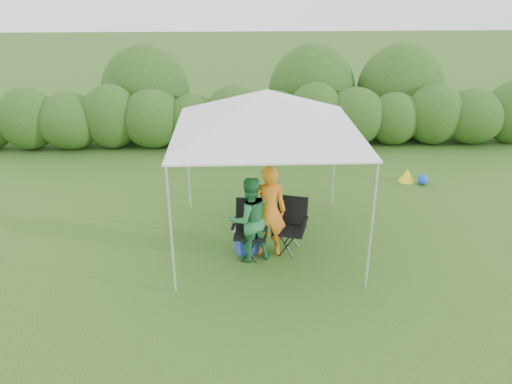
{
  "coord_description": "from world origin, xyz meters",
  "views": [
    {
      "loc": [
        -0.51,
        -7.54,
        4.6
      ],
      "look_at": [
        -0.18,
        0.4,
        1.05
      ],
      "focal_mm": 35.0,
      "sensor_mm": 36.0,
      "label": 1
    }
  ],
  "objects_px": {
    "chair_right": "(291,221)",
    "chair_left": "(251,225)",
    "man": "(269,211)",
    "cooler": "(249,241)",
    "canopy": "(267,111)",
    "woman": "(249,219)"
  },
  "relations": [
    {
      "from": "canopy",
      "to": "man",
      "type": "xyz_separation_m",
      "value": [
        0.02,
        -0.43,
        -1.63
      ]
    },
    {
      "from": "canopy",
      "to": "chair_left",
      "type": "xyz_separation_m",
      "value": [
        -0.28,
        -0.39,
        -1.9
      ]
    },
    {
      "from": "canopy",
      "to": "chair_left",
      "type": "bearing_deg",
      "value": -125.6
    },
    {
      "from": "chair_right",
      "to": "chair_left",
      "type": "bearing_deg",
      "value": -153.53
    },
    {
      "from": "chair_right",
      "to": "man",
      "type": "height_order",
      "value": "man"
    },
    {
      "from": "chair_right",
      "to": "woman",
      "type": "distance_m",
      "value": 0.82
    },
    {
      "from": "man",
      "to": "cooler",
      "type": "relative_size",
      "value": 3.0
    },
    {
      "from": "canopy",
      "to": "man",
      "type": "distance_m",
      "value": 1.69
    },
    {
      "from": "woman",
      "to": "man",
      "type": "bearing_deg",
      "value": -178.8
    },
    {
      "from": "cooler",
      "to": "canopy",
      "type": "bearing_deg",
      "value": 26.08
    },
    {
      "from": "canopy",
      "to": "man",
      "type": "relative_size",
      "value": 1.86
    },
    {
      "from": "canopy",
      "to": "cooler",
      "type": "distance_m",
      "value": 2.31
    },
    {
      "from": "chair_left",
      "to": "man",
      "type": "height_order",
      "value": "man"
    },
    {
      "from": "chair_right",
      "to": "cooler",
      "type": "distance_m",
      "value": 0.82
    },
    {
      "from": "chair_left",
      "to": "cooler",
      "type": "distance_m",
      "value": 0.37
    },
    {
      "from": "man",
      "to": "woman",
      "type": "xyz_separation_m",
      "value": [
        -0.33,
        -0.12,
        -0.08
      ]
    },
    {
      "from": "canopy",
      "to": "woman",
      "type": "distance_m",
      "value": 1.82
    },
    {
      "from": "man",
      "to": "cooler",
      "type": "height_order",
      "value": "man"
    },
    {
      "from": "chair_left",
      "to": "man",
      "type": "bearing_deg",
      "value": -0.22
    },
    {
      "from": "chair_right",
      "to": "woman",
      "type": "xyz_separation_m",
      "value": [
        -0.74,
        -0.29,
        0.21
      ]
    },
    {
      "from": "chair_right",
      "to": "man",
      "type": "distance_m",
      "value": 0.52
    },
    {
      "from": "canopy",
      "to": "chair_right",
      "type": "xyz_separation_m",
      "value": [
        0.42,
        -0.27,
        -1.92
      ]
    }
  ]
}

